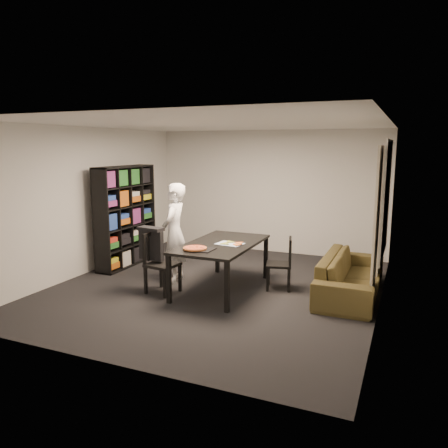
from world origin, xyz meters
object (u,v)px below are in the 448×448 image
at_px(pepperoni_pizza, 195,248).
at_px(chair_left, 158,258).
at_px(dining_table, 222,247).
at_px(sofa, 351,275).
at_px(bookshelf, 126,216).
at_px(person, 174,233).
at_px(baking_tray, 200,249).
at_px(chair_right, 284,260).

bearing_deg(pepperoni_pizza, chair_left, 171.75).
xyz_separation_m(dining_table, sofa, (1.92, 0.58, -0.39)).
bearing_deg(bookshelf, person, -21.08).
xyz_separation_m(chair_left, baking_tray, (0.76, -0.05, 0.23)).
distance_m(bookshelf, dining_table, 2.39).
distance_m(baking_tray, pepperoni_pizza, 0.08).
height_order(chair_right, baking_tray, chair_right).
bearing_deg(sofa, chair_left, 110.73).
bearing_deg(baking_tray, dining_table, 78.10).
distance_m(dining_table, chair_left, 1.01).
bearing_deg(bookshelf, pepperoni_pizza, -30.55).
xyz_separation_m(person, pepperoni_pizza, (0.76, -0.72, -0.04)).
distance_m(dining_table, person, 0.95).
bearing_deg(baking_tray, bookshelf, 151.17).
distance_m(chair_right, pepperoni_pizza, 1.51).
xyz_separation_m(baking_tray, sofa, (2.04, 1.11, -0.46)).
bearing_deg(person, baking_tray, 40.49).
distance_m(dining_table, sofa, 2.05).
xyz_separation_m(dining_table, chair_left, (-0.87, -0.48, -0.16)).
height_order(chair_left, baking_tray, chair_left).
relative_size(dining_table, person, 1.10).
relative_size(baking_tray, pepperoni_pizza, 1.14).
bearing_deg(pepperoni_pizza, person, 136.29).
distance_m(dining_table, baking_tray, 0.55).
bearing_deg(bookshelf, sofa, -1.13).
height_order(baking_tray, sofa, baking_tray).
xyz_separation_m(bookshelf, chair_left, (1.40, -1.14, -0.41)).
height_order(bookshelf, dining_table, bookshelf).
xyz_separation_m(bookshelf, chair_right, (3.18, -0.23, -0.47)).
height_order(dining_table, chair_right, chair_right).
relative_size(person, baking_tray, 4.16).
bearing_deg(chair_right, person, -96.19).
bearing_deg(pepperoni_pizza, dining_table, 73.76).
bearing_deg(chair_left, baking_tray, -86.01).
relative_size(chair_left, person, 0.57).
bearing_deg(baking_tray, sofa, 28.59).
xyz_separation_m(chair_left, sofa, (2.80, 1.06, -0.23)).
relative_size(dining_table, sofa, 0.87).
bearing_deg(chair_left, chair_right, -55.05).
distance_m(chair_right, sofa, 1.05).
xyz_separation_m(person, sofa, (2.85, 0.44, -0.53)).
bearing_deg(pepperoni_pizza, baking_tray, 41.81).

